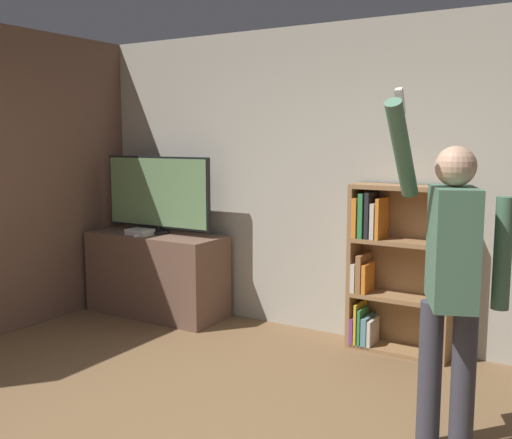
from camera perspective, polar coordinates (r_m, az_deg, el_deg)
wall_back at (r=5.22m, az=8.71°, el=3.47°), size 7.16×0.06×2.70m
wall_side_brick at (r=5.76m, az=-22.03°, el=3.39°), size 0.06×4.28×2.70m
tv_ledge at (r=5.99m, az=-9.41°, el=-5.16°), size 1.38×0.56×0.80m
television at (r=5.90m, az=-9.34°, el=2.44°), size 1.23×0.22×0.75m
game_console at (r=5.88m, az=-11.00°, el=-1.18°), size 0.24×0.18×0.06m
remote_loose at (r=5.79m, az=-10.92°, el=-1.49°), size 0.09×0.14×0.02m
bookshelf at (r=4.98m, az=12.71°, el=-4.55°), size 0.82×0.28×1.37m
person at (r=3.38m, az=18.06°, el=-4.61°), size 0.60×0.57×1.99m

